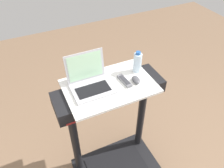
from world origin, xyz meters
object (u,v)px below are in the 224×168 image
Objects in this scene: computer_mouse at (136,80)px; tv_remote at (125,81)px; water_bottle at (137,62)px; laptop at (90,81)px.

computer_mouse is 0.61× the size of tv_remote.
laptop is at bearing -177.24° from water_bottle.
water_bottle is at bearing 68.11° from computer_mouse.
computer_mouse is 0.53× the size of water_bottle.
computer_mouse is 0.09m from tv_remote.
water_bottle is 0.20m from tv_remote.
tv_remote is at bearing -152.16° from water_bottle.
tv_remote is at bearing 169.23° from computer_mouse.
computer_mouse is 0.16m from water_bottle.
water_bottle reaches higher than computer_mouse.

